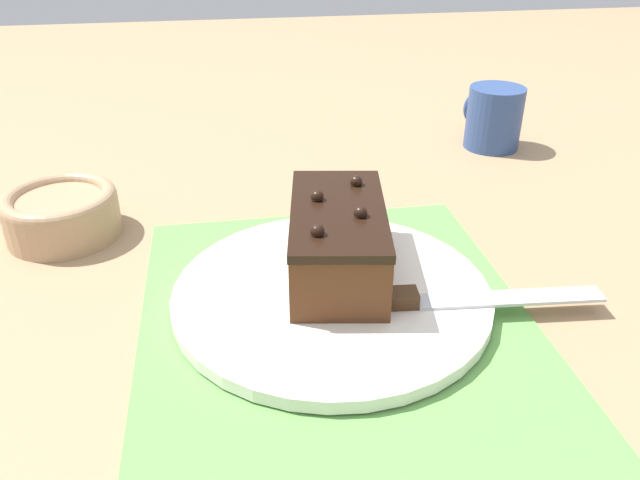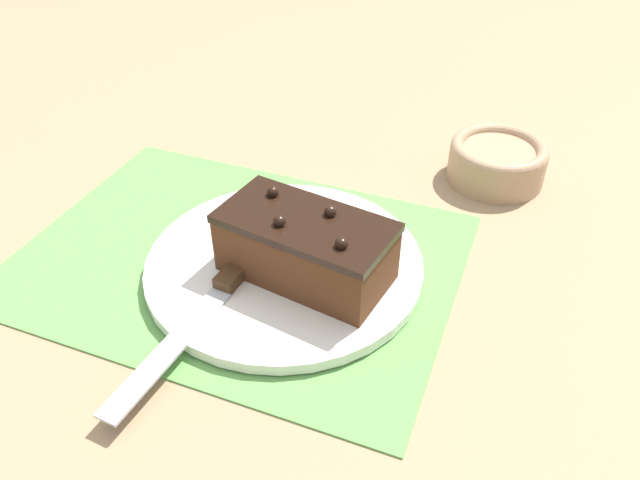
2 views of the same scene
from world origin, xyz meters
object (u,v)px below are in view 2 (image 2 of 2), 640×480
at_px(cake_plate, 284,264).
at_px(small_bowl, 497,160).
at_px(serving_knife, 220,291).
at_px(chocolate_cake, 306,247).

bearing_deg(cake_plate, small_bowl, 56.52).
bearing_deg(small_bowl, serving_knife, -122.17).
relative_size(cake_plate, serving_knife, 1.17).
height_order(chocolate_cake, small_bowl, chocolate_cake).
height_order(serving_knife, small_bowl, small_bowl).
bearing_deg(serving_knife, chocolate_cake, -132.34).
bearing_deg(chocolate_cake, serving_knife, -137.06).
bearing_deg(chocolate_cake, small_bowl, 62.03).
xyz_separation_m(serving_knife, small_bowl, (0.21, 0.34, 0.01)).
height_order(cake_plate, serving_knife, serving_knife).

